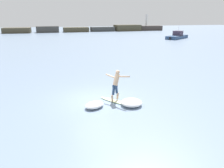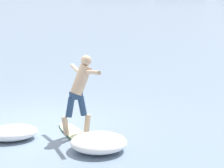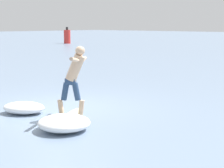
# 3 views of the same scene
# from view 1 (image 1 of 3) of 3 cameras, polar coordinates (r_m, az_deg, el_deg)

# --- Properties ---
(ground_plane) EXTENTS (200.00, 200.00, 0.00)m
(ground_plane) POSITION_cam_1_polar(r_m,az_deg,el_deg) (13.43, -4.74, -4.12)
(ground_plane) COLOR gray
(rock_jetty_breakwater) EXTENTS (53.33, 4.77, 5.56)m
(rock_jetty_breakwater) POSITION_cam_1_polar(r_m,az_deg,el_deg) (75.91, -5.39, 14.15)
(rock_jetty_breakwater) COLOR #464030
(rock_jetty_breakwater) RESTS_ON ground
(surfboard) EXTENTS (1.66, 2.14, 0.21)m
(surfboard) POSITION_cam_1_polar(r_m,az_deg,el_deg) (13.08, 0.92, -4.50)
(surfboard) COLOR beige
(surfboard) RESTS_ON ground
(surfer) EXTENTS (1.09, 1.43, 1.82)m
(surfer) POSITION_cam_1_polar(r_m,az_deg,el_deg) (12.82, 1.08, 0.33)
(surfer) COLOR tan
(surfer) RESTS_ON surfboard
(fishing_boat_near_jetty) EXTENTS (7.85, 6.02, 2.64)m
(fishing_boat_near_jetty) POSITION_cam_1_polar(r_m,az_deg,el_deg) (53.43, 16.73, 11.89)
(fishing_boat_near_jetty) COLOR navy
(fishing_boat_near_jetty) RESTS_ON ground
(wave_foam_at_tail) EXTENTS (1.59, 1.58, 0.36)m
(wave_foam_at_tail) POSITION_cam_1_polar(r_m,az_deg,el_deg) (12.54, 5.14, -4.85)
(wave_foam_at_tail) COLOR white
(wave_foam_at_tail) RESTS_ON ground
(wave_foam_at_nose) EXTENTS (1.42, 1.31, 0.32)m
(wave_foam_at_nose) POSITION_cam_1_polar(r_m,az_deg,el_deg) (12.26, -4.61, -5.46)
(wave_foam_at_nose) COLOR white
(wave_foam_at_nose) RESTS_ON ground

